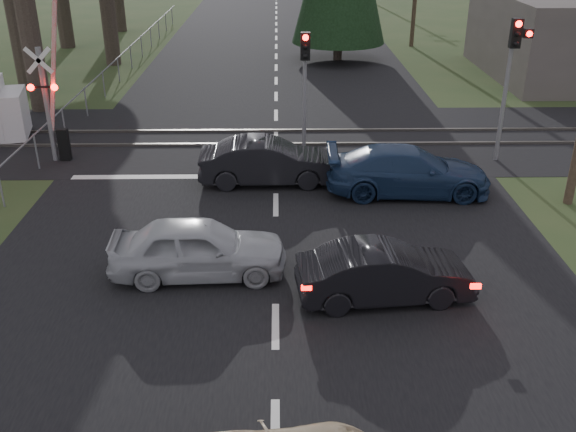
{
  "coord_description": "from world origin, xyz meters",
  "views": [
    {
      "loc": [
        0.08,
        -10.88,
        7.67
      ],
      "look_at": [
        0.3,
        2.51,
        1.3
      ],
      "focal_mm": 40.0,
      "sensor_mm": 36.0,
      "label": 1
    }
  ],
  "objects_px": {
    "dark_car_far": "(268,162)",
    "traffic_signal_center": "(305,71)",
    "traffic_signal_right": "(512,63)",
    "blue_sedan": "(408,171)",
    "crossing_signal": "(53,101)",
    "dark_hatchback": "(385,273)",
    "silver_car": "(198,248)"
  },
  "relations": [
    {
      "from": "traffic_signal_right",
      "to": "silver_car",
      "type": "height_order",
      "value": "traffic_signal_right"
    },
    {
      "from": "blue_sedan",
      "to": "traffic_signal_center",
      "type": "bearing_deg",
      "value": 39.06
    },
    {
      "from": "blue_sedan",
      "to": "dark_car_far",
      "type": "distance_m",
      "value": 4.26
    },
    {
      "from": "dark_car_far",
      "to": "blue_sedan",
      "type": "bearing_deg",
      "value": -102.6
    },
    {
      "from": "traffic_signal_right",
      "to": "traffic_signal_center",
      "type": "distance_m",
      "value": 6.68
    },
    {
      "from": "dark_hatchback",
      "to": "dark_car_far",
      "type": "distance_m",
      "value": 7.15
    },
    {
      "from": "traffic_signal_right",
      "to": "traffic_signal_center",
      "type": "height_order",
      "value": "traffic_signal_right"
    },
    {
      "from": "traffic_signal_right",
      "to": "dark_car_far",
      "type": "bearing_deg",
      "value": -167.05
    },
    {
      "from": "traffic_signal_right",
      "to": "blue_sedan",
      "type": "xyz_separation_m",
      "value": [
        -3.61,
        -2.65,
        -2.61
      ]
    },
    {
      "from": "traffic_signal_center",
      "to": "dark_hatchback",
      "type": "bearing_deg",
      "value": -81.99
    },
    {
      "from": "crossing_signal",
      "to": "dark_hatchback",
      "type": "bearing_deg",
      "value": -42.29
    },
    {
      "from": "traffic_signal_right",
      "to": "dark_car_far",
      "type": "distance_m",
      "value": 8.41
    },
    {
      "from": "dark_hatchback",
      "to": "traffic_signal_right",
      "type": "bearing_deg",
      "value": -37.52
    },
    {
      "from": "dark_hatchback",
      "to": "silver_car",
      "type": "height_order",
      "value": "silver_car"
    },
    {
      "from": "crossing_signal",
      "to": "blue_sedan",
      "type": "xyz_separation_m",
      "value": [
        11.21,
        -2.96,
        -1.35
      ]
    },
    {
      "from": "traffic_signal_center",
      "to": "silver_car",
      "type": "bearing_deg",
      "value": -107.93
    },
    {
      "from": "crossing_signal",
      "to": "dark_car_far",
      "type": "bearing_deg",
      "value": -16.64
    },
    {
      "from": "crossing_signal",
      "to": "traffic_signal_center",
      "type": "height_order",
      "value": "crossing_signal"
    },
    {
      "from": "dark_car_far",
      "to": "crossing_signal",
      "type": "bearing_deg",
      "value": 72.38
    },
    {
      "from": "traffic_signal_center",
      "to": "dark_hatchback",
      "type": "xyz_separation_m",
      "value": [
        1.36,
        -9.65,
        -2.18
      ]
    },
    {
      "from": "dark_hatchback",
      "to": "silver_car",
      "type": "xyz_separation_m",
      "value": [
        -4.13,
        1.1,
        0.07
      ]
    },
    {
      "from": "crossing_signal",
      "to": "blue_sedan",
      "type": "bearing_deg",
      "value": -14.8
    },
    {
      "from": "blue_sedan",
      "to": "dark_car_far",
      "type": "height_order",
      "value": "blue_sedan"
    },
    {
      "from": "crossing_signal",
      "to": "silver_car",
      "type": "relative_size",
      "value": 1.72
    },
    {
      "from": "traffic_signal_right",
      "to": "silver_car",
      "type": "distance_m",
      "value": 12.16
    },
    {
      "from": "dark_hatchback",
      "to": "dark_car_far",
      "type": "height_order",
      "value": "dark_car_far"
    },
    {
      "from": "traffic_signal_right",
      "to": "dark_hatchback",
      "type": "height_order",
      "value": "traffic_signal_right"
    },
    {
      "from": "silver_car",
      "to": "crossing_signal",
      "type": "bearing_deg",
      "value": 33.32
    },
    {
      "from": "dark_hatchback",
      "to": "blue_sedan",
      "type": "distance_m",
      "value": 6.01
    },
    {
      "from": "dark_hatchback",
      "to": "silver_car",
      "type": "relative_size",
      "value": 0.94
    },
    {
      "from": "dark_car_far",
      "to": "traffic_signal_center",
      "type": "bearing_deg",
      "value": -23.46
    },
    {
      "from": "dark_hatchback",
      "to": "dark_car_far",
      "type": "xyz_separation_m",
      "value": [
        -2.6,
        6.66,
        0.07
      ]
    }
  ]
}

